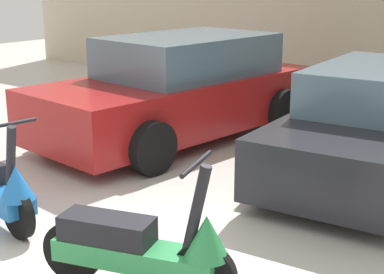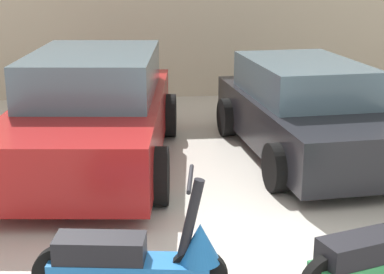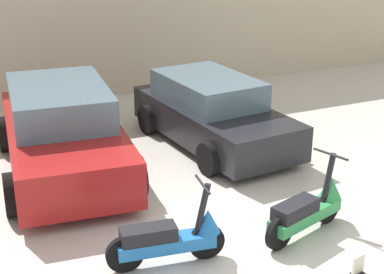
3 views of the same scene
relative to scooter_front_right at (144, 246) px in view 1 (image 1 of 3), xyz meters
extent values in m
cylinder|color=black|center=(-1.56, 0.02, -0.15)|extent=(0.49, 0.15, 0.48)
cylinder|color=black|center=(-1.62, 0.03, 0.33)|extent=(0.23, 0.11, 0.68)
cylinder|color=black|center=(-1.62, 0.03, 0.67)|extent=(0.11, 0.56, 0.03)
cone|color=#1E66B2|center=(-1.54, 0.02, 0.15)|extent=(0.36, 0.36, 0.31)
cylinder|color=black|center=(-0.58, -0.19, -0.15)|extent=(0.49, 0.23, 0.49)
cube|color=#2D8C4C|center=(-0.07, -0.02, -0.08)|extent=(1.31, 0.67, 0.17)
cube|color=black|center=(-0.29, -0.09, 0.10)|extent=(0.77, 0.49, 0.19)
cylinder|color=black|center=(0.40, 0.13, 0.35)|extent=(0.24, 0.15, 0.69)
cylinder|color=black|center=(0.40, 0.13, 0.69)|extent=(0.20, 0.55, 0.03)
cone|color=#2D8C4C|center=(0.47, 0.15, 0.16)|extent=(0.41, 0.41, 0.32)
cube|color=maroon|center=(-2.58, 3.52, 0.15)|extent=(2.24, 4.51, 0.72)
cube|color=slate|center=(-2.55, 3.78, 0.80)|extent=(1.83, 2.58, 0.57)
cylinder|color=black|center=(-1.78, 2.08, -0.06)|extent=(0.29, 0.68, 0.66)
cylinder|color=black|center=(-3.65, 2.28, -0.06)|extent=(0.29, 0.68, 0.66)
cylinder|color=black|center=(-1.51, 4.77, -0.06)|extent=(0.29, 0.68, 0.66)
cylinder|color=black|center=(-3.38, 4.96, -0.06)|extent=(0.29, 0.68, 0.66)
cube|color=black|center=(0.34, 3.60, 0.09)|extent=(1.95, 3.97, 0.64)
cube|color=slate|center=(0.32, 3.83, 0.66)|extent=(1.60, 2.27, 0.50)
cylinder|color=black|center=(-0.38, 2.34, -0.10)|extent=(0.25, 0.60, 0.58)
cylinder|color=black|center=(-0.60, 4.71, -0.10)|extent=(0.25, 0.60, 0.58)
camera|label=1|loc=(2.72, -2.92, 1.96)|focal=55.00mm
camera|label=2|loc=(-2.01, -4.05, 2.21)|focal=55.00mm
camera|label=3|loc=(-4.48, -5.91, 3.81)|focal=55.00mm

